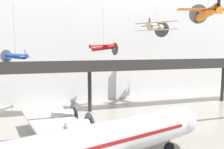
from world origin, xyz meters
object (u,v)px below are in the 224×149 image
suspended_plane_cream_biplane (156,27)px  suspended_plane_blue_trainer (16,56)px  airliner_silver_main (76,148)px  suspended_plane_red_highwing (103,47)px  suspended_plane_orange_highwing (207,12)px

suspended_plane_cream_biplane → suspended_plane_blue_trainer: bearing=136.2°
airliner_silver_main → suspended_plane_red_highwing: size_ratio=3.88×
airliner_silver_main → suspended_plane_blue_trainer: suspended_plane_blue_trainer is taller
airliner_silver_main → suspended_plane_cream_biplane: (18.61, 22.19, 12.58)m
suspended_plane_red_highwing → suspended_plane_cream_biplane: bearing=-14.3°
suspended_plane_red_highwing → suspended_plane_cream_biplane: size_ratio=1.14×
suspended_plane_red_highwing → suspended_plane_blue_trainer: bearing=161.4°
airliner_silver_main → suspended_plane_orange_highwing: size_ratio=4.81×
suspended_plane_orange_highwing → airliner_silver_main: bearing=120.3°
suspended_plane_red_highwing → suspended_plane_orange_highwing: suspended_plane_orange_highwing is taller
suspended_plane_red_highwing → airliner_silver_main: bearing=-124.2°
suspended_plane_orange_highwing → suspended_plane_blue_trainer: (-24.03, 18.40, -5.65)m
suspended_plane_orange_highwing → suspended_plane_cream_biplane: same height
airliner_silver_main → suspended_plane_orange_highwing: suspended_plane_orange_highwing is taller
suspended_plane_blue_trainer → airliner_silver_main: bearing=150.3°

